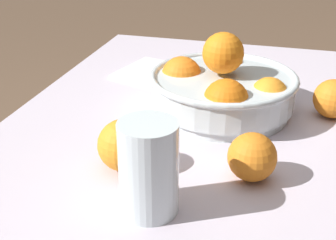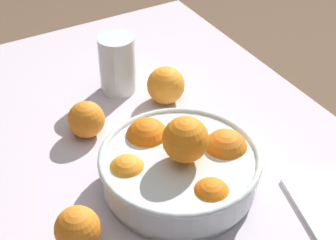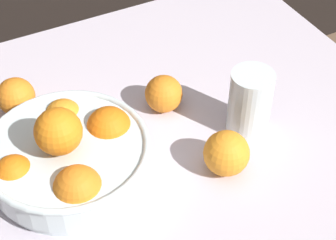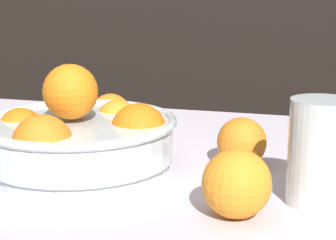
{
  "view_description": "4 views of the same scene",
  "coord_description": "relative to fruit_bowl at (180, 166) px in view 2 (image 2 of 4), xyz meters",
  "views": [
    {
      "loc": [
        0.71,
        0.09,
        1.09
      ],
      "look_at": [
        0.07,
        -0.09,
        0.77
      ],
      "focal_mm": 50.0,
      "sensor_mm": 36.0,
      "label": 1
    },
    {
      "loc": [
        -0.71,
        0.34,
        1.4
      ],
      "look_at": [
        0.02,
        -0.07,
        0.76
      ],
      "focal_mm": 60.0,
      "sensor_mm": 36.0,
      "label": 2
    },
    {
      "loc": [
        -0.25,
        -0.67,
        1.45
      ],
      "look_at": [
        0.08,
        -0.03,
        0.76
      ],
      "focal_mm": 60.0,
      "sensor_mm": 36.0,
      "label": 3
    },
    {
      "loc": [
        0.23,
        -0.73,
        0.97
      ],
      "look_at": [
        0.02,
        -0.01,
        0.79
      ],
      "focal_mm": 60.0,
      "sensor_mm": 36.0,
      "label": 4
    }
  ],
  "objects": [
    {
      "name": "orange_loose_front",
      "position": [
        0.24,
        -0.11,
        -0.01
      ],
      "size": [
        0.08,
        0.08,
        0.08
      ],
      "primitive_type": "sphere",
      "color": "orange",
      "rests_on": "dining_table"
    },
    {
      "name": "orange_loose_near_bowl",
      "position": [
        0.22,
        0.08,
        -0.01
      ],
      "size": [
        0.07,
        0.07,
        0.07
      ],
      "primitive_type": "sphere",
      "color": "orange",
      "rests_on": "dining_table"
    },
    {
      "name": "dining_table",
      "position": [
        0.1,
        0.03,
        -0.13
      ],
      "size": [
        1.11,
        0.82,
        0.71
      ],
      "color": "silver",
      "rests_on": "ground_plane"
    },
    {
      "name": "orange_loose_aside",
      "position": [
        -0.03,
        0.2,
        -0.01
      ],
      "size": [
        0.07,
        0.07,
        0.07
      ],
      "primitive_type": "sphere",
      "color": "orange",
      "rests_on": "dining_table"
    },
    {
      "name": "juice_glass",
      "position": [
        0.33,
        -0.04,
        0.01
      ],
      "size": [
        0.08,
        0.08,
        0.13
      ],
      "color": "#F4A314",
      "rests_on": "dining_table"
    },
    {
      "name": "napkin",
      "position": [
        -0.17,
        -0.2,
        -0.04
      ],
      "size": [
        0.18,
        0.15,
        0.01
      ],
      "primitive_type": "cube",
      "rotation": [
        0.0,
        0.0,
        -0.27
      ],
      "color": "white",
      "rests_on": "dining_table"
    },
    {
      "name": "fruit_bowl",
      "position": [
        0.0,
        0.0,
        0.0
      ],
      "size": [
        0.28,
        0.28,
        0.15
      ],
      "color": "silver",
      "rests_on": "dining_table"
    }
  ]
}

